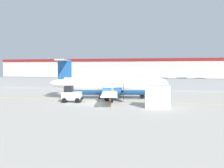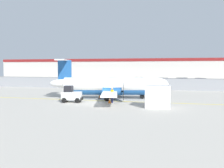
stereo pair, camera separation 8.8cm
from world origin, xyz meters
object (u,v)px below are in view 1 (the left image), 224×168
at_px(traffic_cone_near_left, 100,96).
at_px(parked_car_0, 74,81).
at_px(traffic_cone_far_left, 74,94).
at_px(parked_car_3, 139,81).
at_px(traffic_cone_near_right, 110,100).
at_px(parked_car_6, 199,82).
at_px(baggage_tug, 71,95).
at_px(parked_car_4, 162,81).
at_px(commuter_airplane, 112,86).
at_px(parked_car_5, 181,81).
at_px(parked_car_1, 87,82).
at_px(ground_crew_worker, 112,94).
at_px(parked_car_2, 113,81).
at_px(traffic_cone_far_right, 147,103).
at_px(cargo_container, 158,96).

bearing_deg(traffic_cone_near_left, parked_car_0, 119.50).
height_order(traffic_cone_far_left, parked_car_3, parked_car_3).
bearing_deg(traffic_cone_near_right, parked_car_6, 67.52).
bearing_deg(baggage_tug, parked_car_4, 63.01).
height_order(traffic_cone_near_right, parked_car_3, parked_car_3).
bearing_deg(commuter_airplane, parked_car_4, 66.00).
relative_size(baggage_tug, parked_car_5, 0.57).
bearing_deg(parked_car_0, parked_car_1, 133.43).
height_order(traffic_cone_far_left, parked_car_1, parked_car_1).
relative_size(ground_crew_worker, traffic_cone_far_left, 2.66).
xyz_separation_m(ground_crew_worker, parked_car_2, (-6.80, 28.70, -0.06)).
distance_m(ground_crew_worker, traffic_cone_near_right, 0.71).
height_order(ground_crew_worker, parked_car_5, same).
relative_size(baggage_tug, parked_car_3, 0.59).
relative_size(ground_crew_worker, traffic_cone_far_right, 2.66).
relative_size(baggage_tug, traffic_cone_near_right, 3.89).
height_order(parked_car_2, parked_car_6, same).
bearing_deg(parked_car_5, parked_car_6, 158.19).
bearing_deg(baggage_tug, traffic_cone_far_left, 99.13).
xyz_separation_m(traffic_cone_near_left, parked_car_5, (10.82, 26.67, 0.58)).
bearing_deg(cargo_container, traffic_cone_far_left, 149.10).
xyz_separation_m(traffic_cone_near_left, parked_car_3, (1.37, 26.82, 0.58)).
xyz_separation_m(traffic_cone_near_left, traffic_cone_far_right, (6.61, -5.14, 0.00)).
relative_size(traffic_cone_near_left, parked_car_6, 0.15).
height_order(commuter_airplane, parked_car_1, commuter_airplane).
xyz_separation_m(ground_crew_worker, parked_car_6, (12.05, 29.43, -0.06)).
bearing_deg(baggage_tug, traffic_cone_near_right, -4.88).
xyz_separation_m(commuter_airplane, traffic_cone_near_left, (-1.71, 0.20, -1.29)).
xyz_separation_m(commuter_airplane, cargo_container, (6.06, -5.67, -0.50)).
bearing_deg(parked_car_4, baggage_tug, 79.31).
height_order(cargo_container, parked_car_5, cargo_container).
height_order(ground_crew_worker, parked_car_4, same).
xyz_separation_m(baggage_tug, parked_car_5, (12.87, 31.05, 0.04)).
bearing_deg(ground_crew_worker, traffic_cone_far_left, -59.37).
bearing_deg(parked_car_3, parked_car_4, -19.39).
relative_size(cargo_container, traffic_cone_near_right, 3.81).
relative_size(traffic_cone_near_left, parked_car_4, 0.15).
height_order(parked_car_1, parked_car_4, same).
relative_size(traffic_cone_near_right, parked_car_6, 0.15).
height_order(traffic_cone_far_left, parked_car_0, parked_car_0).
xyz_separation_m(ground_crew_worker, parked_car_4, (4.19, 28.79, -0.06)).
xyz_separation_m(traffic_cone_far_right, parked_car_0, (-19.48, 27.88, 0.58)).
xyz_separation_m(cargo_container, traffic_cone_far_right, (-1.16, 0.73, -0.79)).
height_order(ground_crew_worker, parked_car_0, same).
bearing_deg(parked_car_5, traffic_cone_far_left, 52.54).
bearing_deg(ground_crew_worker, parked_car_2, -99.31).
bearing_deg(parked_car_0, baggage_tug, 107.66).
xyz_separation_m(traffic_cone_far_left, parked_car_5, (14.83, 25.50, 0.58)).
bearing_deg(parked_car_5, baggage_tug, 60.21).
distance_m(traffic_cone_far_left, parked_car_1, 18.10).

